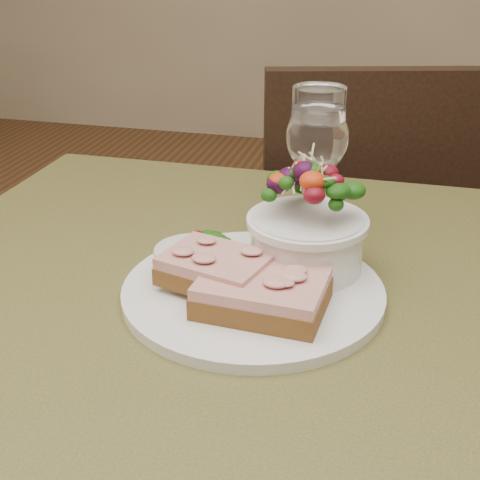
% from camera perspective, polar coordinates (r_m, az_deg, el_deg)
% --- Properties ---
extents(cafe_table, '(0.80, 0.80, 0.75)m').
position_cam_1_polar(cafe_table, '(0.78, -1.09, -11.15)').
color(cafe_table, '#3F3A1B').
rests_on(cafe_table, ground).
extents(chair_far, '(0.52, 0.52, 0.90)m').
position_cam_1_polar(chair_far, '(1.53, 9.41, -7.41)').
color(chair_far, black).
rests_on(chair_far, ground).
extents(dinner_plate, '(0.28, 0.28, 0.01)m').
position_cam_1_polar(dinner_plate, '(0.72, 1.12, -4.40)').
color(dinner_plate, white).
rests_on(dinner_plate, cafe_table).
extents(sandwich_front, '(0.13, 0.10, 0.03)m').
position_cam_1_polar(sandwich_front, '(0.67, 1.90, -4.57)').
color(sandwich_front, '#4D2C14').
rests_on(sandwich_front, dinner_plate).
extents(sandwich_back, '(0.13, 0.11, 0.03)m').
position_cam_1_polar(sandwich_back, '(0.70, -2.04, -2.45)').
color(sandwich_back, '#4D2C14').
rests_on(sandwich_back, dinner_plate).
extents(ramekin, '(0.07, 0.07, 0.04)m').
position_cam_1_polar(ramekin, '(0.72, -4.15, -1.88)').
color(ramekin, beige).
rests_on(ramekin, dinner_plate).
extents(salad_bowl, '(0.12, 0.12, 0.13)m').
position_cam_1_polar(salad_bowl, '(0.73, 5.80, 1.82)').
color(salad_bowl, white).
rests_on(salad_bowl, dinner_plate).
extents(garnish, '(0.05, 0.04, 0.02)m').
position_cam_1_polar(garnish, '(0.80, -2.87, -0.06)').
color(garnish, '#113309').
rests_on(garnish, dinner_plate).
extents(wine_glass, '(0.08, 0.08, 0.18)m').
position_cam_1_polar(wine_glass, '(0.82, 6.60, 8.38)').
color(wine_glass, white).
rests_on(wine_glass, cafe_table).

